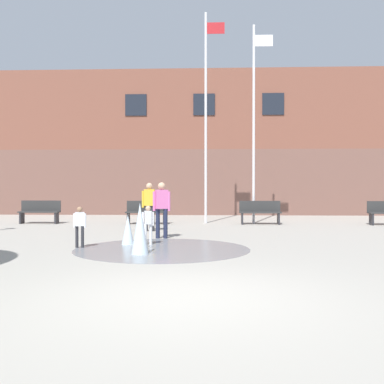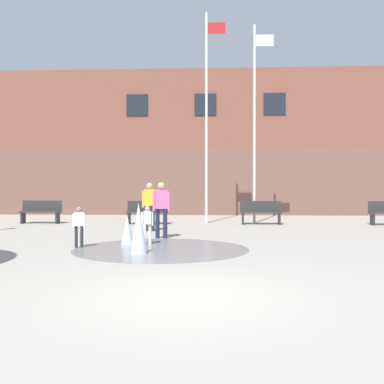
{
  "view_description": "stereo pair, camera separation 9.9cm",
  "coord_description": "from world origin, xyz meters",
  "px_view_note": "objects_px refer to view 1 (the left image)",
  "views": [
    {
      "loc": [
        0.35,
        -5.93,
        1.47
      ],
      "look_at": [
        -0.24,
        8.02,
        1.3
      ],
      "focal_mm": 42.0,
      "sensor_mm": 36.0,
      "label": 1
    },
    {
      "loc": [
        0.45,
        -5.93,
        1.47
      ],
      "look_at": [
        -0.24,
        8.02,
        1.3
      ],
      "focal_mm": 42.0,
      "sensor_mm": 36.0,
      "label": 2
    }
  ],
  "objects_px": {
    "adult_in_red": "(149,203)",
    "child_running": "(80,224)",
    "park_bench_center": "(260,212)",
    "flagpole_left": "(206,112)",
    "child_in_fountain": "(148,222)",
    "adult_near_bench": "(162,205)",
    "park_bench_under_left_flagpole": "(147,212)",
    "park_bench_left_of_flagpoles": "(40,211)",
    "flagpole_right": "(254,118)"
  },
  "relations": [
    {
      "from": "adult_in_red",
      "to": "child_running",
      "type": "relative_size",
      "value": 1.61
    },
    {
      "from": "park_bench_center",
      "to": "flagpole_left",
      "type": "distance_m",
      "value": 4.53
    },
    {
      "from": "child_running",
      "to": "child_in_fountain",
      "type": "height_order",
      "value": "same"
    },
    {
      "from": "park_bench_center",
      "to": "adult_near_bench",
      "type": "distance_m",
      "value": 5.89
    },
    {
      "from": "park_bench_under_left_flagpole",
      "to": "child_in_fountain",
      "type": "distance_m",
      "value": 6.21
    },
    {
      "from": "adult_in_red",
      "to": "child_running",
      "type": "height_order",
      "value": "adult_in_red"
    },
    {
      "from": "park_bench_left_of_flagpoles",
      "to": "park_bench_center",
      "type": "relative_size",
      "value": 1.0
    },
    {
      "from": "park_bench_left_of_flagpoles",
      "to": "park_bench_under_left_flagpole",
      "type": "bearing_deg",
      "value": -1.47
    },
    {
      "from": "park_bench_left_of_flagpoles",
      "to": "child_running",
      "type": "xyz_separation_m",
      "value": [
        3.64,
        -6.89,
        0.1
      ]
    },
    {
      "from": "park_bench_under_left_flagpole",
      "to": "adult_near_bench",
      "type": "bearing_deg",
      "value": -76.78
    },
    {
      "from": "child_in_fountain",
      "to": "flagpole_left",
      "type": "height_order",
      "value": "flagpole_left"
    },
    {
      "from": "park_bench_center",
      "to": "adult_near_bench",
      "type": "height_order",
      "value": "adult_near_bench"
    },
    {
      "from": "child_in_fountain",
      "to": "adult_near_bench",
      "type": "xyz_separation_m",
      "value": [
        0.19,
        1.38,
        0.35
      ]
    },
    {
      "from": "park_bench_left_of_flagpoles",
      "to": "child_running",
      "type": "bearing_deg",
      "value": -62.13
    },
    {
      "from": "park_bench_under_left_flagpole",
      "to": "flagpole_right",
      "type": "relative_size",
      "value": 0.2
    },
    {
      "from": "park_bench_under_left_flagpole",
      "to": "flagpole_right",
      "type": "distance_m",
      "value": 5.68
    },
    {
      "from": "child_running",
      "to": "adult_near_bench",
      "type": "relative_size",
      "value": 0.62
    },
    {
      "from": "park_bench_center",
      "to": "child_running",
      "type": "distance_m",
      "value": 8.53
    },
    {
      "from": "park_bench_center",
      "to": "adult_in_red",
      "type": "xyz_separation_m",
      "value": [
        -3.94,
        -2.82,
        0.45
      ]
    },
    {
      "from": "park_bench_under_left_flagpole",
      "to": "child_in_fountain",
      "type": "bearing_deg",
      "value": -81.43
    },
    {
      "from": "child_running",
      "to": "adult_near_bench",
      "type": "xyz_separation_m",
      "value": [
        1.76,
        2.01,
        0.35
      ]
    },
    {
      "from": "flagpole_right",
      "to": "child_running",
      "type": "bearing_deg",
      "value": -123.59
    },
    {
      "from": "park_bench_left_of_flagpoles",
      "to": "child_in_fountain",
      "type": "height_order",
      "value": "child_in_fountain"
    },
    {
      "from": "child_running",
      "to": "adult_near_bench",
      "type": "bearing_deg",
      "value": -157.01
    },
    {
      "from": "park_bench_center",
      "to": "flagpole_right",
      "type": "xyz_separation_m",
      "value": [
        -0.18,
        0.5,
        3.72
      ]
    },
    {
      "from": "adult_in_red",
      "to": "flagpole_left",
      "type": "height_order",
      "value": "flagpole_left"
    },
    {
      "from": "park_bench_left_of_flagpoles",
      "to": "adult_in_red",
      "type": "xyz_separation_m",
      "value": [
        4.77,
        -2.85,
        0.45
      ]
    },
    {
      "from": "park_bench_under_left_flagpole",
      "to": "child_running",
      "type": "relative_size",
      "value": 1.62
    },
    {
      "from": "adult_near_bench",
      "to": "adult_in_red",
      "type": "bearing_deg",
      "value": 86.9
    },
    {
      "from": "park_bench_center",
      "to": "adult_near_bench",
      "type": "xyz_separation_m",
      "value": [
        -3.31,
        -4.85,
        0.45
      ]
    },
    {
      "from": "child_running",
      "to": "child_in_fountain",
      "type": "distance_m",
      "value": 1.69
    },
    {
      "from": "adult_near_bench",
      "to": "park_bench_under_left_flagpole",
      "type": "bearing_deg",
      "value": 82.87
    },
    {
      "from": "adult_in_red",
      "to": "child_in_fountain",
      "type": "relative_size",
      "value": 1.61
    },
    {
      "from": "adult_in_red",
      "to": "flagpole_left",
      "type": "bearing_deg",
      "value": -120.93
    },
    {
      "from": "child_running",
      "to": "flagpole_right",
      "type": "height_order",
      "value": "flagpole_right"
    },
    {
      "from": "child_running",
      "to": "flagpole_right",
      "type": "relative_size",
      "value": 0.12
    },
    {
      "from": "park_bench_center",
      "to": "adult_in_red",
      "type": "relative_size",
      "value": 1.01
    },
    {
      "from": "flagpole_right",
      "to": "park_bench_under_left_flagpole",
      "type": "bearing_deg",
      "value": -172.2
    },
    {
      "from": "park_bench_left_of_flagpoles",
      "to": "child_in_fountain",
      "type": "bearing_deg",
      "value": -50.22
    },
    {
      "from": "flagpole_left",
      "to": "flagpole_right",
      "type": "bearing_deg",
      "value": 0.0
    },
    {
      "from": "child_running",
      "to": "child_in_fountain",
      "type": "relative_size",
      "value": 1.0
    },
    {
      "from": "child_running",
      "to": "flagpole_left",
      "type": "distance_m",
      "value": 8.84
    },
    {
      "from": "park_bench_center",
      "to": "adult_near_bench",
      "type": "relative_size",
      "value": 1.01
    },
    {
      "from": "park_bench_left_of_flagpoles",
      "to": "flagpole_right",
      "type": "height_order",
      "value": "flagpole_right"
    },
    {
      "from": "park_bench_left_of_flagpoles",
      "to": "child_in_fountain",
      "type": "distance_m",
      "value": 8.14
    },
    {
      "from": "adult_near_bench",
      "to": "flagpole_right",
      "type": "relative_size",
      "value": 0.2
    },
    {
      "from": "park_bench_center",
      "to": "child_in_fountain",
      "type": "xyz_separation_m",
      "value": [
        -3.5,
        -6.23,
        0.1
      ]
    },
    {
      "from": "flagpole_left",
      "to": "child_in_fountain",
      "type": "bearing_deg",
      "value": -101.84
    },
    {
      "from": "flagpole_right",
      "to": "adult_in_red",
      "type": "bearing_deg",
      "value": -138.52
    },
    {
      "from": "child_in_fountain",
      "to": "flagpole_left",
      "type": "xyz_separation_m",
      "value": [
        1.41,
        6.73,
        3.88
      ]
    }
  ]
}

